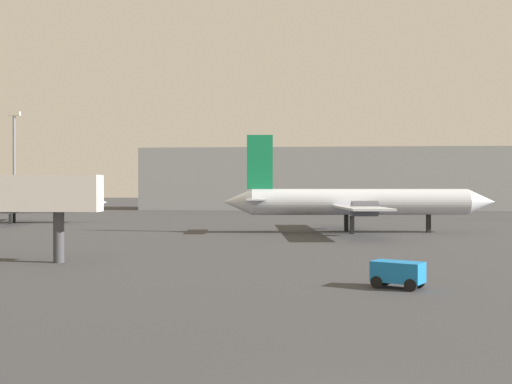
{
  "coord_description": "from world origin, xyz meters",
  "views": [
    {
      "loc": [
        -1.53,
        -11.86,
        4.86
      ],
      "look_at": [
        -5.19,
        36.54,
        4.58
      ],
      "focal_mm": 41.9,
      "sensor_mm": 36.0,
      "label": 1
    }
  ],
  "objects_px": {
    "airplane_distant": "(17,203)",
    "baggage_cart": "(398,273)",
    "airplane_on_taxiway": "(357,202)",
    "light_mast_left": "(14,156)"
  },
  "relations": [
    {
      "from": "airplane_distant",
      "to": "light_mast_left",
      "type": "height_order",
      "value": "light_mast_left"
    },
    {
      "from": "airplane_distant",
      "to": "light_mast_left",
      "type": "xyz_separation_m",
      "value": [
        -15.07,
        29.42,
        8.17
      ]
    },
    {
      "from": "airplane_on_taxiway",
      "to": "airplane_distant",
      "type": "relative_size",
      "value": 1.28
    },
    {
      "from": "airplane_on_taxiway",
      "to": "light_mast_left",
      "type": "xyz_separation_m",
      "value": [
        -60.66,
        43.58,
        7.64
      ]
    },
    {
      "from": "airplane_on_taxiway",
      "to": "airplane_distant",
      "type": "xyz_separation_m",
      "value": [
        -45.59,
        14.17,
        -0.53
      ]
    },
    {
      "from": "light_mast_left",
      "to": "airplane_distant",
      "type": "bearing_deg",
      "value": -62.87
    },
    {
      "from": "airplane_distant",
      "to": "baggage_cart",
      "type": "bearing_deg",
      "value": -65.95
    },
    {
      "from": "airplane_on_taxiway",
      "to": "light_mast_left",
      "type": "bearing_deg",
      "value": 138.79
    },
    {
      "from": "airplane_on_taxiway",
      "to": "airplane_distant",
      "type": "bearing_deg",
      "value": 157.22
    },
    {
      "from": "airplane_distant",
      "to": "baggage_cart",
      "type": "xyz_separation_m",
      "value": [
        44.2,
        -50.98,
        -2.1
      ]
    }
  ]
}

